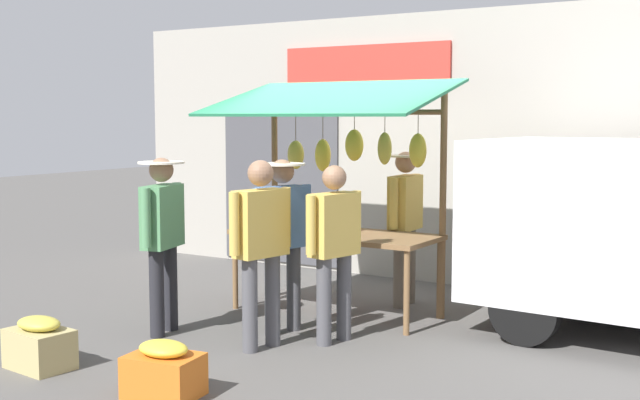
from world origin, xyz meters
name	(u,v)px	position (x,y,z in m)	size (l,w,h in m)	color
ground_plane	(335,313)	(0.00, 0.00, 0.00)	(40.00, 40.00, 0.00)	#514F4C
street_backdrop	(420,148)	(0.05, -2.20, 1.70)	(9.00, 0.30, 3.40)	#9E998E
market_stall	(338,168)	(0.00, -0.05, 1.56)	(2.50, 1.46, 2.50)	brown
vendor_with_sunhat	(405,214)	(-0.46, -0.75, 1.03)	(0.45, 0.72, 1.72)	#726656
shopper_with_shopping_bag	(163,229)	(0.99, 1.58, 1.02)	(0.44, 0.70, 1.71)	#232328
shopper_in_striped_shirt	(283,230)	(0.03, 0.94, 1.01)	(0.44, 0.70, 1.70)	#4C4C51
shopper_in_grey_tee	(261,239)	(-0.13, 1.51, 1.01)	(0.31, 0.71, 1.72)	#4C4C51
shopper_with_ponytail	(334,240)	(-0.58, 0.98, 0.96)	(0.32, 0.69, 1.66)	#4C4C51
produce_crate_near	(164,371)	(-0.26, 2.94, 0.20)	(0.59, 0.47, 0.43)	#D1661E
produce_crate_side	(40,345)	(1.10, 2.98, 0.20)	(0.58, 0.43, 0.44)	tan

